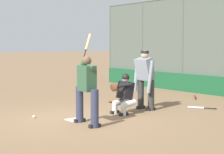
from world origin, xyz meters
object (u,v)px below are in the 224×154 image
(umpire_home, at_px, (145,78))
(spare_bat_near_backstop, at_px, (198,108))
(spare_bat_by_padding, at_px, (195,97))
(batter_at_plate, at_px, (87,87))
(catcher_behind_plate, at_px, (123,93))
(baseball_loose, at_px, (34,117))
(fielding_glove_on_dirt, at_px, (113,101))

(umpire_home, distance_m, spare_bat_near_backstop, 1.84)
(spare_bat_near_backstop, height_order, spare_bat_by_padding, same)
(batter_at_plate, height_order, spare_bat_near_backstop, batter_at_plate)
(catcher_behind_plate, height_order, spare_bat_by_padding, catcher_behind_plate)
(catcher_behind_plate, bearing_deg, umpire_home, -80.78)
(spare_bat_by_padding, xyz_separation_m, baseball_loose, (0.15, 6.23, 0.00))
(spare_bat_by_padding, xyz_separation_m, fielding_glove_on_dirt, (0.90, 3.02, 0.03))
(umpire_home, height_order, spare_bat_near_backstop, umpire_home)
(fielding_glove_on_dirt, bearing_deg, batter_at_plate, 131.37)
(batter_at_plate, distance_m, catcher_behind_plate, 1.68)
(batter_at_plate, distance_m, fielding_glove_on_dirt, 3.53)
(catcher_behind_plate, relative_size, baseball_loose, 15.04)
(batter_at_plate, bearing_deg, spare_bat_by_padding, -71.15)
(spare_bat_near_backstop, bearing_deg, batter_at_plate, 55.14)
(catcher_behind_plate, bearing_deg, spare_bat_near_backstop, -107.07)
(spare_bat_near_backstop, bearing_deg, fielding_glove_on_dirt, -4.73)
(spare_bat_near_backstop, height_order, baseball_loose, baseball_loose)
(catcher_behind_plate, bearing_deg, spare_bat_by_padding, -77.80)
(fielding_glove_on_dirt, bearing_deg, catcher_behind_plate, 149.72)
(umpire_home, distance_m, fielding_glove_on_dirt, 1.82)
(batter_at_plate, xyz_separation_m, fielding_glove_on_dirt, (2.27, -2.58, -0.83))
(catcher_behind_plate, bearing_deg, baseball_loose, 66.06)
(batter_at_plate, xyz_separation_m, spare_bat_near_backstop, (-0.19, -3.84, -0.86))
(catcher_behind_plate, xyz_separation_m, umpire_home, (0.14, -0.93, 0.36))
(batter_at_plate, bearing_deg, baseball_loose, 27.74)
(batter_at_plate, xyz_separation_m, umpire_home, (0.67, -2.49, 0.04))
(umpire_home, bearing_deg, spare_bat_by_padding, -82.02)
(umpire_home, relative_size, spare_bat_near_backstop, 2.38)
(spare_bat_near_backstop, bearing_deg, spare_bat_by_padding, -80.22)
(spare_bat_near_backstop, relative_size, fielding_glove_on_dirt, 2.23)
(batter_at_plate, height_order, spare_bat_by_padding, batter_at_plate)
(catcher_behind_plate, relative_size, spare_bat_near_backstop, 1.53)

